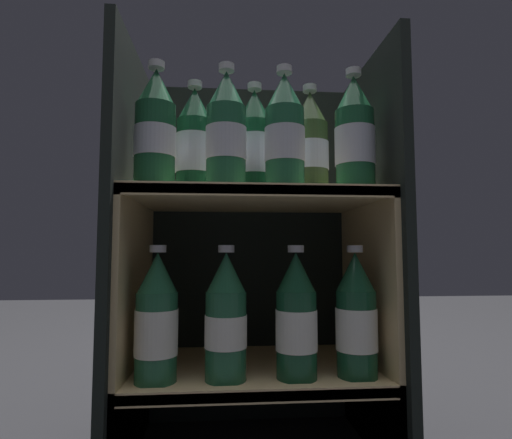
{
  "coord_description": "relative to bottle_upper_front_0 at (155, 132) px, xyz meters",
  "views": [
    {
      "loc": [
        -0.07,
        -0.72,
        0.43
      ],
      "look_at": [
        0.0,
        0.12,
        0.5
      ],
      "focal_mm": 28.0,
      "sensor_mm": 36.0,
      "label": 1
    }
  ],
  "objects": [
    {
      "name": "bottle_upper_front_3",
      "position": [
        0.41,
        0.0,
        -0.0
      ],
      "size": [
        0.08,
        0.08,
        0.26
      ],
      "color": "#194C2D",
      "rests_on": "shelf_upper"
    },
    {
      "name": "shelf_lower",
      "position": [
        0.2,
        0.09,
        -0.52
      ],
      "size": [
        0.53,
        0.34,
        0.19
      ],
      "color": "#DBBC84",
      "rests_on": "ground_plane"
    },
    {
      "name": "bottle_upper_front_1",
      "position": [
        0.14,
        -0.0,
        -0.0
      ],
      "size": [
        0.08,
        0.08,
        0.26
      ],
      "color": "#1E5638",
      "rests_on": "shelf_upper"
    },
    {
      "name": "fridge_side_left",
      "position": [
        -0.07,
        0.1,
        -0.23
      ],
      "size": [
        0.02,
        0.38,
        0.87
      ],
      "primitive_type": "cube",
      "color": "black",
      "rests_on": "ground_plane"
    },
    {
      "name": "bottle_upper_back_1",
      "position": [
        0.2,
        0.09,
        -0.0
      ],
      "size": [
        0.08,
        0.08,
        0.26
      ],
      "color": "#144228",
      "rests_on": "shelf_upper"
    },
    {
      "name": "fridge_side_right",
      "position": [
        0.48,
        0.1,
        -0.23
      ],
      "size": [
        0.02,
        0.38,
        0.87
      ],
      "primitive_type": "cube",
      "color": "black",
      "rests_on": "ground_plane"
    },
    {
      "name": "bottle_lower_front_2",
      "position": [
        0.28,
        -0.0,
        -0.37
      ],
      "size": [
        0.08,
        0.08,
        0.26
      ],
      "color": "#144228",
      "rests_on": "shelf_lower"
    },
    {
      "name": "bottle_upper_front_0",
      "position": [
        0.0,
        0.0,
        0.0
      ],
      "size": [
        0.08,
        0.08,
        0.26
      ],
      "color": "#194C2D",
      "rests_on": "shelf_upper"
    },
    {
      "name": "fridge_back_wall",
      "position": [
        0.2,
        0.28,
        -0.23
      ],
      "size": [
        0.57,
        0.02,
        0.87
      ],
      "primitive_type": "cube",
      "color": "black",
      "rests_on": "ground_plane"
    },
    {
      "name": "bottle_upper_front_2",
      "position": [
        0.26,
        0.0,
        -0.0
      ],
      "size": [
        0.08,
        0.08,
        0.26
      ],
      "color": "#1E5638",
      "rests_on": "shelf_upper"
    },
    {
      "name": "shelf_upper",
      "position": [
        0.2,
        0.09,
        -0.28
      ],
      "size": [
        0.53,
        0.34,
        0.56
      ],
      "color": "#DBBC84",
      "rests_on": "ground_plane"
    },
    {
      "name": "bottle_upper_back_0",
      "position": [
        0.07,
        0.09,
        -0.0
      ],
      "size": [
        0.08,
        0.08,
        0.26
      ],
      "color": "#144228",
      "rests_on": "shelf_upper"
    },
    {
      "name": "bottle_upper_back_2",
      "position": [
        0.33,
        0.09,
        -0.0
      ],
      "size": [
        0.08,
        0.08,
        0.26
      ],
      "color": "#384C28",
      "rests_on": "shelf_upper"
    },
    {
      "name": "bottle_lower_front_1",
      "position": [
        0.14,
        0.0,
        -0.37
      ],
      "size": [
        0.08,
        0.08,
        0.26
      ],
      "color": "#1E5638",
      "rests_on": "shelf_lower"
    },
    {
      "name": "bottle_lower_front_0",
      "position": [
        0.01,
        0.0,
        -0.37
      ],
      "size": [
        0.08,
        0.08,
        0.26
      ],
      "color": "#1E5638",
      "rests_on": "shelf_lower"
    },
    {
      "name": "bottle_lower_front_3",
      "position": [
        0.4,
        0.0,
        -0.37
      ],
      "size": [
        0.08,
        0.08,
        0.26
      ],
      "color": "#144228",
      "rests_on": "shelf_lower"
    }
  ]
}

